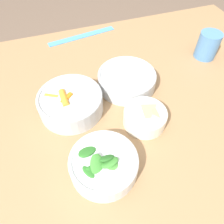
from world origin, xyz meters
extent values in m
plane|color=brown|center=(0.00, 0.00, 0.00)|extent=(10.00, 10.00, 0.00)
cube|color=#99724C|center=(0.00, 0.00, 0.74)|extent=(1.34, 1.05, 0.03)
cube|color=olive|center=(0.61, 0.47, 0.36)|extent=(0.06, 0.06, 0.72)
cylinder|color=silver|center=(-0.16, 0.08, 0.78)|extent=(0.19, 0.19, 0.06)
torus|color=silver|center=(-0.16, 0.08, 0.81)|extent=(0.19, 0.19, 0.01)
cylinder|color=orange|center=(-0.21, 0.10, 0.80)|extent=(0.05, 0.04, 0.02)
cylinder|color=orange|center=(-0.20, 0.07, 0.79)|extent=(0.06, 0.03, 0.02)
cylinder|color=orange|center=(-0.19, 0.03, 0.79)|extent=(0.04, 0.05, 0.02)
cylinder|color=orange|center=(-0.17, 0.07, 0.80)|extent=(0.04, 0.04, 0.02)
cylinder|color=orange|center=(-0.17, 0.08, 0.81)|extent=(0.02, 0.06, 0.02)
cylinder|color=silver|center=(-0.13, -0.14, 0.77)|extent=(0.16, 0.16, 0.05)
torus|color=silver|center=(-0.13, -0.14, 0.80)|extent=(0.16, 0.16, 0.01)
ellipsoid|color=#3D8433|center=(-0.14, -0.15, 0.80)|extent=(0.04, 0.05, 0.04)
ellipsoid|color=#2D7028|center=(-0.15, -0.16, 0.79)|extent=(0.06, 0.06, 0.04)
ellipsoid|color=#2D7028|center=(-0.12, -0.14, 0.81)|extent=(0.05, 0.04, 0.04)
ellipsoid|color=#4C933D|center=(-0.11, -0.15, 0.80)|extent=(0.05, 0.04, 0.02)
ellipsoid|color=#2D7028|center=(-0.15, -0.10, 0.80)|extent=(0.07, 0.07, 0.04)
ellipsoid|color=#2D7028|center=(-0.16, -0.15, 0.79)|extent=(0.05, 0.06, 0.02)
ellipsoid|color=#3D8433|center=(-0.12, -0.15, 0.80)|extent=(0.05, 0.04, 0.02)
cylinder|color=silver|center=(0.03, 0.12, 0.77)|extent=(0.19, 0.19, 0.05)
torus|color=silver|center=(0.03, 0.12, 0.80)|extent=(0.19, 0.19, 0.01)
cylinder|color=#9E6B4C|center=(0.03, 0.12, 0.77)|extent=(0.17, 0.17, 0.03)
ellipsoid|color=#8E5B3D|center=(0.00, 0.11, 0.78)|extent=(0.01, 0.01, 0.01)
ellipsoid|color=#8E5B3D|center=(0.08, 0.07, 0.78)|extent=(0.01, 0.01, 0.01)
ellipsoid|color=#A36B4C|center=(0.00, 0.07, 0.79)|extent=(0.01, 0.01, 0.01)
ellipsoid|color=#A36B4C|center=(0.02, 0.05, 0.79)|extent=(0.01, 0.01, 0.01)
ellipsoid|color=#8E5B3D|center=(0.01, 0.06, 0.79)|extent=(0.01, 0.01, 0.01)
ellipsoid|color=#AD7551|center=(0.06, 0.09, 0.79)|extent=(0.01, 0.01, 0.01)
ellipsoid|color=#A36B4C|center=(0.10, 0.16, 0.79)|extent=(0.01, 0.01, 0.01)
ellipsoid|color=#8E5B3D|center=(0.05, 0.11, 0.79)|extent=(0.01, 0.01, 0.01)
ellipsoid|color=#A36B4C|center=(-0.03, 0.17, 0.78)|extent=(0.01, 0.01, 0.01)
ellipsoid|color=#AD7551|center=(0.03, 0.14, 0.78)|extent=(0.01, 0.01, 0.01)
ellipsoid|color=#8E5B3D|center=(0.08, 0.06, 0.78)|extent=(0.01, 0.01, 0.01)
ellipsoid|color=#AD7551|center=(0.07, 0.07, 0.78)|extent=(0.01, 0.01, 0.01)
cylinder|color=#E0A88E|center=(0.10, 0.14, 0.79)|extent=(0.03, 0.03, 0.01)
cylinder|color=beige|center=(-0.01, 0.14, 0.79)|extent=(0.03, 0.03, 0.01)
cylinder|color=#E0A88E|center=(0.02, 0.09, 0.79)|extent=(0.02, 0.02, 0.01)
cylinder|color=#E0A88E|center=(0.05, 0.16, 0.79)|extent=(0.02, 0.02, 0.01)
cylinder|color=#E0A88E|center=(-0.01, 0.09, 0.79)|extent=(0.03, 0.03, 0.01)
cylinder|color=silver|center=(0.03, -0.04, 0.77)|extent=(0.12, 0.12, 0.04)
torus|color=silver|center=(0.03, -0.04, 0.79)|extent=(0.12, 0.12, 0.01)
cube|color=tan|center=(0.03, -0.03, 0.78)|extent=(0.06, 0.07, 0.02)
cube|color=tan|center=(0.02, -0.03, 0.78)|extent=(0.05, 0.04, 0.02)
cube|color=tan|center=(0.02, -0.03, 0.79)|extent=(0.06, 0.06, 0.02)
cube|color=tan|center=(0.03, -0.06, 0.79)|extent=(0.06, 0.05, 0.02)
cube|color=tan|center=(0.05, -0.04, 0.79)|extent=(0.06, 0.05, 0.02)
cube|color=#4C99E0|center=(-0.03, 0.46, 0.75)|extent=(0.29, 0.07, 0.00)
cylinder|color=#4C7FB7|center=(0.37, 0.18, 0.80)|extent=(0.08, 0.08, 0.10)
camera|label=1|loc=(-0.18, -0.36, 1.26)|focal=35.00mm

